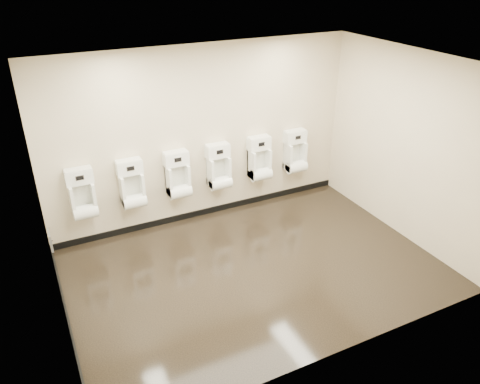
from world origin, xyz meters
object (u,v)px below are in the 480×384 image
at_px(urinal_2, 178,178).
at_px(urinal_4, 260,162).
at_px(access_panel, 50,240).
at_px(urinal_1, 132,187).
at_px(urinal_5, 295,154).
at_px(urinal_0, 83,197).
at_px(urinal_3, 219,170).

xyz_separation_m(urinal_2, urinal_4, (1.44, 0.00, 0.00)).
bearing_deg(access_panel, urinal_1, 18.47).
relative_size(access_panel, urinal_1, 0.34).
height_order(access_panel, urinal_5, urinal_5).
height_order(urinal_0, urinal_2, same).
relative_size(access_panel, urinal_4, 0.34).
xyz_separation_m(urinal_2, urinal_3, (0.69, 0.00, 0.00)).
relative_size(urinal_1, urinal_5, 1.00).
height_order(urinal_0, urinal_3, same).
xyz_separation_m(urinal_3, urinal_4, (0.74, 0.00, 0.00)).
xyz_separation_m(access_panel, urinal_4, (3.42, 0.42, 0.32)).
bearing_deg(access_panel, urinal_4, 7.01).
distance_m(urinal_3, urinal_5, 1.45).
bearing_deg(urinal_2, urinal_1, 180.00).
bearing_deg(access_panel, urinal_3, 8.93).
distance_m(urinal_1, urinal_4, 2.16).
height_order(urinal_0, urinal_5, same).
bearing_deg(access_panel, urinal_0, 37.67).
distance_m(access_panel, urinal_2, 2.05).
height_order(urinal_2, urinal_3, same).
relative_size(access_panel, urinal_3, 0.34).
xyz_separation_m(urinal_1, urinal_4, (2.16, 0.00, 0.00)).
distance_m(access_panel, urinal_0, 0.76).
bearing_deg(urinal_1, access_panel, -161.53).
distance_m(access_panel, urinal_5, 4.16).
bearing_deg(urinal_2, urinal_5, 0.00).
bearing_deg(urinal_2, access_panel, -168.02).
height_order(urinal_1, urinal_2, same).
height_order(urinal_4, urinal_5, same).
relative_size(access_panel, urinal_2, 0.34).
xyz_separation_m(urinal_1, urinal_2, (0.72, 0.00, 0.00)).
bearing_deg(urinal_0, urinal_2, 0.00).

